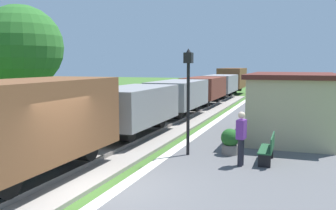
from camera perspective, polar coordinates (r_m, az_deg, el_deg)
ground_plane at (r=9.80m, az=-10.04°, el=-14.04°), size 160.00×160.00×0.00m
platform_slab at (r=8.72m, az=9.29°, el=-15.81°), size 6.00×60.00×0.25m
platform_edge_stripe at (r=9.53m, az=-7.93°, el=-12.98°), size 0.36×60.00×0.01m
track_ballast at (r=11.12m, az=-21.08°, el=-11.56°), size 3.80×60.00×0.12m
rail_near at (r=10.64m, az=-18.11°, el=-11.53°), size 0.07×60.00×0.14m
rail_far at (r=11.55m, az=-23.86°, el=-10.33°), size 0.07×60.00×0.14m
freight_train at (r=25.80m, az=3.90°, el=2.18°), size 2.50×39.20×2.72m
station_hut at (r=16.48m, az=18.87°, el=-0.05°), size 3.50×5.80×2.78m
bench_near_hut at (r=12.15m, az=15.56°, el=-6.60°), size 0.42×1.50×0.91m
bench_down_platform at (r=22.07m, az=17.50°, el=-0.87°), size 0.42×1.50×0.91m
person_waiting at (r=11.49m, az=11.46°, el=-4.88°), size 0.29×0.41×1.71m
potted_planter at (r=12.97m, az=9.74°, el=-5.63°), size 0.64×0.64×0.92m
lamp_post_near at (r=12.47m, az=3.22°, el=3.61°), size 0.28×0.28×3.70m
tree_trackside_far at (r=20.16m, az=-22.19°, el=8.41°), size 4.29×4.29×6.43m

